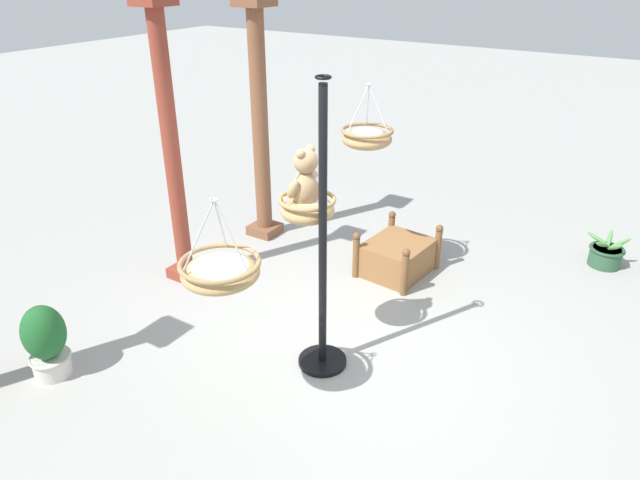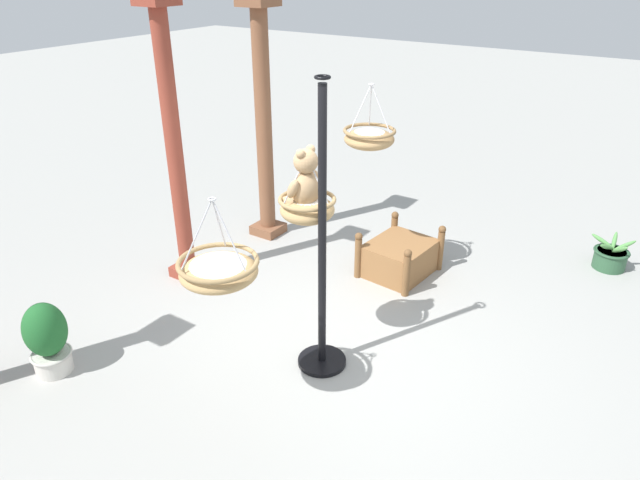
# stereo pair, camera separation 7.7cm
# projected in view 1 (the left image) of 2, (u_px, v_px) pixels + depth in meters

# --- Properties ---
(ground_plane) EXTENTS (40.00, 40.00, 0.00)m
(ground_plane) POSITION_uv_depth(u_px,v_px,m) (328.00, 346.00, 5.44)
(ground_plane) COLOR #9E9E99
(display_pole_central) EXTENTS (0.44, 0.44, 2.57)m
(display_pole_central) POSITION_uv_depth(u_px,v_px,m) (323.00, 286.00, 4.86)
(display_pole_central) COLOR black
(display_pole_central) RESTS_ON ground
(hanging_basket_with_teddy) EXTENTS (0.49, 0.49, 0.59)m
(hanging_basket_with_teddy) POSITION_uv_depth(u_px,v_px,m) (307.00, 208.00, 4.81)
(hanging_basket_with_teddy) COLOR tan
(teddy_bear) EXTENTS (0.36, 0.33, 0.53)m
(teddy_bear) POSITION_uv_depth(u_px,v_px,m) (305.00, 182.00, 4.72)
(teddy_bear) COLOR tan
(hanging_basket_left_high) EXTENTS (0.60, 0.60, 0.67)m
(hanging_basket_left_high) POSITION_uv_depth(u_px,v_px,m) (220.00, 271.00, 4.10)
(hanging_basket_left_high) COLOR tan
(hanging_basket_right_low) EXTENTS (0.55, 0.55, 0.67)m
(hanging_basket_right_low) POSITION_uv_depth(u_px,v_px,m) (367.00, 137.00, 5.93)
(hanging_basket_right_low) COLOR #A37F51
(greenhouse_pillar_left) EXTENTS (0.38, 0.38, 2.92)m
(greenhouse_pillar_left) POSITION_uv_depth(u_px,v_px,m) (260.00, 130.00, 7.02)
(greenhouse_pillar_left) COLOR brown
(greenhouse_pillar_left) RESTS_ON ground
(greenhouse_pillar_right) EXTENTS (0.34, 0.34, 3.02)m
(greenhouse_pillar_right) POSITION_uv_depth(u_px,v_px,m) (172.00, 155.00, 5.98)
(greenhouse_pillar_right) COLOR brown
(greenhouse_pillar_right) RESTS_ON ground
(wooden_planter_box) EXTENTS (0.90, 0.80, 0.56)m
(wooden_planter_box) POSITION_uv_depth(u_px,v_px,m) (397.00, 256.00, 6.61)
(wooden_planter_box) COLOR olive
(wooden_planter_box) RESTS_ON ground
(potted_plant_flowering_red) EXTENTS (0.37, 0.37, 0.70)m
(potted_plant_flowering_red) POSITION_uv_depth(u_px,v_px,m) (46.00, 341.00, 4.92)
(potted_plant_flowering_red) COLOR beige
(potted_plant_flowering_red) RESTS_ON ground
(potted_plant_tall_leafy) EXTENTS (0.50, 0.51, 0.40)m
(potted_plant_tall_leafy) POSITION_uv_depth(u_px,v_px,m) (606.00, 254.00, 6.79)
(potted_plant_tall_leafy) COLOR #2D5638
(potted_plant_tall_leafy) RESTS_ON ground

